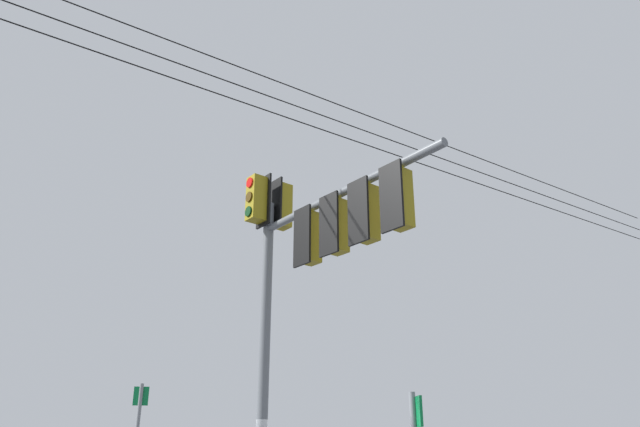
{
  "coord_description": "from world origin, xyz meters",
  "views": [
    {
      "loc": [
        -7.53,
        -7.84,
        1.91
      ],
      "look_at": [
        -0.77,
        -1.03,
        5.78
      ],
      "focal_mm": 33.98,
      "sensor_mm": 36.0,
      "label": 1
    }
  ],
  "objects": [
    {
      "name": "overhead_wire_span",
      "position": [
        0.64,
        0.37,
        8.96
      ],
      "size": [
        27.09,
        4.18,
        1.39
      ],
      "color": "black"
    },
    {
      "name": "signal_mast_assembly",
      "position": [
        -0.74,
        -0.65,
        5.11
      ],
      "size": [
        1.1,
        4.61,
        7.03
      ],
      "color": "slate",
      "rests_on": "ground"
    }
  ]
}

